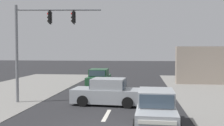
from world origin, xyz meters
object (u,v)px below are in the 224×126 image
Objects in this scene: sedan_oncoming_mid at (99,78)px; hatchback_kerbside_parked at (156,110)px; traffic_signal_mast at (38,35)px; sedan_crossing_left at (108,93)px.

sedan_oncoming_mid is 12.80m from hatchback_kerbside_parked.
traffic_signal_mast is 8.92m from hatchback_kerbside_parked.
sedan_crossing_left is 7.99m from sedan_oncoming_mid.
hatchback_kerbside_parked is (4.45, -12.01, -0.00)m from sedan_oncoming_mid.
sedan_crossing_left is (4.36, -0.11, -3.44)m from traffic_signal_mast.
hatchback_kerbside_parked is at bearing -31.83° from traffic_signal_mast.
sedan_oncoming_mid is at bearing 103.18° from sedan_crossing_left.
sedan_crossing_left reaches higher than hatchback_kerbside_parked.
traffic_signal_mast reaches higher than hatchback_kerbside_parked.
sedan_oncoming_mid is at bearing 71.65° from traffic_signal_mast.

